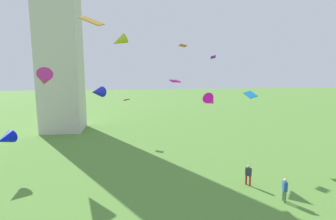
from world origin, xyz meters
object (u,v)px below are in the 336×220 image
object	(u,v)px
kite_flying_0	(5,139)
kite_flying_4	(211,101)
kite_flying_1	(183,46)
kite_flying_10	(44,79)
kite_flying_8	(97,92)
person_1	(248,174)
kite_flying_5	(119,41)
kite_flying_2	(127,100)
kite_flying_7	(213,57)
kite_flying_9	(92,21)
person_0	(285,189)
kite_flying_11	(175,81)
kite_flying_6	(250,95)

from	to	relation	value
kite_flying_0	kite_flying_4	xyz separation A→B (m)	(19.16, 0.87, 3.03)
kite_flying_1	kite_flying_10	size ratio (longest dim) A/B	0.37
kite_flying_1	kite_flying_8	bearing A→B (deg)	26.22
person_1	kite_flying_5	size ratio (longest dim) A/B	1.20
kite_flying_2	kite_flying_7	size ratio (longest dim) A/B	1.16
kite_flying_0	kite_flying_8	xyz separation A→B (m)	(8.20, 0.08, 4.11)
kite_flying_10	kite_flying_9	bearing A→B (deg)	100.55
kite_flying_9	person_0	bearing A→B (deg)	5.15
kite_flying_2	kite_flying_5	distance (m)	17.08
kite_flying_1	kite_flying_2	world-z (taller)	kite_flying_1
person_0	kite_flying_8	world-z (taller)	kite_flying_8
kite_flying_5	kite_flying_7	distance (m)	12.32
kite_flying_2	kite_flying_10	size ratio (longest dim) A/B	0.33
kite_flying_4	kite_flying_8	world-z (taller)	kite_flying_8
person_0	kite_flying_4	xyz separation A→B (m)	(-3.24, 8.50, 5.53)
kite_flying_5	kite_flying_10	world-z (taller)	kite_flying_5
kite_flying_8	kite_flying_5	bearing A→B (deg)	-25.99
person_1	kite_flying_0	xyz separation A→B (m)	(-20.93, 4.60, 2.52)
kite_flying_11	kite_flying_6	bearing A→B (deg)	-80.39
kite_flying_2	kite_flying_9	xyz separation A→B (m)	(-1.74, -17.82, 7.42)
kite_flying_8	kite_flying_0	bearing A→B (deg)	-145.64
kite_flying_2	kite_flying_6	size ratio (longest dim) A/B	0.69
kite_flying_6	kite_flying_10	bearing A→B (deg)	73.74
kite_flying_10	kite_flying_2	bearing A→B (deg)	-156.94
person_1	kite_flying_7	bearing A→B (deg)	-23.92
kite_flying_5	kite_flying_6	size ratio (longest dim) A/B	1.01
person_0	kite_flying_5	world-z (taller)	kite_flying_5
kite_flying_0	kite_flying_1	bearing A→B (deg)	44.28
person_0	kite_flying_1	size ratio (longest dim) A/B	1.59
kite_flying_4	kite_flying_9	world-z (taller)	kite_flying_9
kite_flying_1	kite_flying_6	world-z (taller)	kite_flying_1
kite_flying_10	kite_flying_11	size ratio (longest dim) A/B	2.27
kite_flying_7	kite_flying_10	bearing A→B (deg)	-74.35
kite_flying_7	kite_flying_6	bearing A→B (deg)	101.21
kite_flying_2	kite_flying_8	world-z (taller)	kite_flying_8
kite_flying_5	kite_flying_0	bearing A→B (deg)	-123.76
kite_flying_9	kite_flying_5	bearing A→B (deg)	61.45
kite_flying_6	kite_flying_7	xyz separation A→B (m)	(-4.31, 0.34, 4.11)
kite_flying_0	kite_flying_5	bearing A→B (deg)	-2.30
kite_flying_2	kite_flying_4	distance (m)	14.11
person_0	kite_flying_5	bearing A→B (deg)	84.95
kite_flying_10	person_0	bearing A→B (deg)	127.54
kite_flying_6	kite_flying_8	distance (m)	16.62
kite_flying_11	kite_flying_9	bearing A→B (deg)	127.11
kite_flying_6	kite_flying_11	xyz separation A→B (m)	(-8.97, -2.71, 1.70)
kite_flying_2	kite_flying_10	bearing A→B (deg)	-108.41
person_1	kite_flying_2	xyz separation A→B (m)	(-10.40, 16.60, 4.48)
kite_flying_8	kite_flying_2	bearing A→B (deg)	112.67
kite_flying_4	kite_flying_5	world-z (taller)	kite_flying_5
kite_flying_1	person_1	bearing A→B (deg)	87.37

